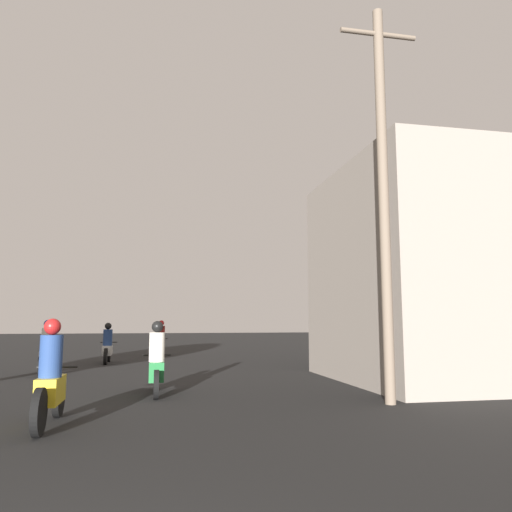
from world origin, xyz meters
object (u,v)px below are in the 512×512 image
object	(u,v)px
utility_pole_near	(383,189)
motorcycle_white	(108,347)
building_right_near	(434,274)
motorcycle_silver	(47,352)
motorcycle_orange	(161,341)
motorcycle_green	(156,365)
motorcycle_yellow	(50,383)

from	to	relation	value
utility_pole_near	motorcycle_white	bearing A→B (deg)	120.22
motorcycle_white	building_right_near	size ratio (longest dim) A/B	0.32
motorcycle_silver	utility_pole_near	distance (m)	10.40
motorcycle_orange	utility_pole_near	world-z (taller)	utility_pole_near
motorcycle_white	building_right_near	world-z (taller)	building_right_near
building_right_near	motorcycle_orange	bearing A→B (deg)	122.31
motorcycle_green	motorcycle_white	distance (m)	8.22
motorcycle_white	utility_pole_near	world-z (taller)	utility_pole_near
motorcycle_yellow	motorcycle_green	world-z (taller)	motorcycle_yellow
motorcycle_white	utility_pole_near	size ratio (longest dim) A/B	0.24
motorcycle_green	motorcycle_silver	bearing A→B (deg)	125.11
motorcycle_yellow	motorcycle_silver	world-z (taller)	motorcycle_yellow
motorcycle_yellow	motorcycle_white	xyz separation A→B (m)	(-0.16, 10.94, -0.04)
motorcycle_yellow	motorcycle_silver	distance (m)	7.57
building_right_near	motorcycle_silver	bearing A→B (deg)	160.54
motorcycle_white	building_right_near	xyz separation A→B (m)	(8.74, -7.09, 2.14)
motorcycle_green	building_right_near	size ratio (longest dim) A/B	0.32
motorcycle_orange	building_right_near	xyz separation A→B (m)	(6.81, -10.77, 2.10)
motorcycle_yellow	building_right_near	world-z (taller)	building_right_near
motorcycle_white	utility_pole_near	bearing A→B (deg)	-57.82
motorcycle_yellow	motorcycle_orange	distance (m)	14.73
motorcycle_yellow	motorcycle_green	xyz separation A→B (m)	(1.53, 2.90, -0.02)
motorcycle_silver	motorcycle_orange	size ratio (longest dim) A/B	0.96
motorcycle_green	building_right_near	xyz separation A→B (m)	(7.05, 0.95, 2.12)
motorcycle_orange	building_right_near	world-z (taller)	building_right_near
motorcycle_green	motorcycle_orange	xyz separation A→B (m)	(0.24, 11.72, 0.02)
motorcycle_silver	building_right_near	distance (m)	10.91
utility_pole_near	motorcycle_orange	bearing A→B (deg)	106.05
motorcycle_orange	building_right_near	distance (m)	12.91
motorcycle_white	building_right_near	bearing A→B (deg)	-37.09
motorcycle_orange	utility_pole_near	xyz separation A→B (m)	(3.98, -13.82, 3.42)
building_right_near	utility_pole_near	xyz separation A→B (m)	(-2.84, -3.05, 1.32)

